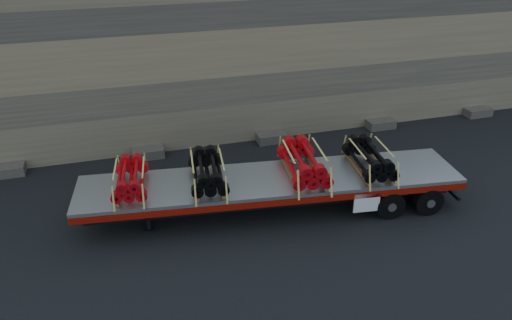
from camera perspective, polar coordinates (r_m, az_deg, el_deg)
The scene contains 7 objects.
ground at distance 16.09m, azimuth 0.22°, elevation -5.48°, with size 120.00×120.00×0.00m, color black.
rock_wall at distance 20.53m, azimuth -5.13°, elevation 12.41°, with size 44.00×3.00×7.00m, color #7A6B54.
trailer at distance 15.67m, azimuth 1.75°, elevation -3.93°, with size 11.77×2.26×1.18m, color silver, non-canonical shape.
bundle_front at distance 15.04m, azimuth -14.15°, elevation -2.13°, with size 0.98×1.96×0.69m, color red, non-canonical shape.
bundle_midfront at distance 14.97m, azimuth -5.56°, elevation -1.38°, with size 1.06×2.13×0.75m, color black, non-canonical shape.
bundle_midrear at distance 15.39m, azimuth 5.46°, elevation -0.37°, with size 1.18×2.37×0.84m, color red, non-canonical shape.
bundle_rear at distance 16.05m, azimuth 12.84°, elevation 0.10°, with size 1.08×2.15×0.76m, color black, non-canonical shape.
Camera 1 is at (-3.93, -12.99, 8.64)m, focal length 35.00 mm.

